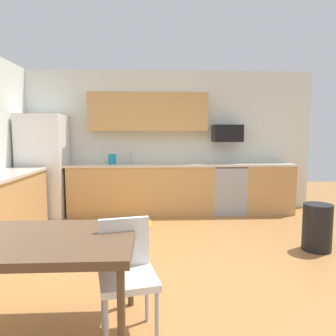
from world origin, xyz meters
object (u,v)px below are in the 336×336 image
at_px(oven_range, 227,189).
at_px(chair_near_table, 126,268).
at_px(trash_bin, 317,227).
at_px(kettle, 112,159).
at_px(refrigerator, 44,166).
at_px(dining_table, 36,246).
at_px(microwave, 227,133).

height_order(oven_range, chair_near_table, oven_range).
distance_m(trash_bin, kettle, 3.57).
relative_size(refrigerator, dining_table, 1.31).
distance_m(refrigerator, kettle, 1.22).
bearing_deg(microwave, oven_range, -90.00).
relative_size(oven_range, trash_bin, 1.52).
bearing_deg(chair_near_table, oven_range, 65.45).
relative_size(microwave, trash_bin, 0.90).
bearing_deg(chair_near_table, trash_bin, 34.11).
bearing_deg(kettle, oven_range, -1.32).
xyz_separation_m(oven_range, chair_near_table, (-1.61, -3.54, 0.05)).
bearing_deg(kettle, trash_bin, -35.42).
bearing_deg(dining_table, refrigerator, 107.91).
distance_m(refrigerator, trash_bin, 4.52).
height_order(refrigerator, chair_near_table, refrigerator).
bearing_deg(dining_table, oven_range, 57.57).
bearing_deg(oven_range, microwave, 90.00).
distance_m(refrigerator, dining_table, 3.65).
distance_m(chair_near_table, trash_bin, 2.78).
distance_m(microwave, trash_bin, 2.50).
bearing_deg(chair_near_table, dining_table, -178.89).
xyz_separation_m(oven_range, kettle, (-2.17, 0.05, 0.56)).
bearing_deg(oven_range, kettle, 178.68).
bearing_deg(trash_bin, chair_near_table, -145.89).
distance_m(refrigerator, oven_range, 3.41).
bearing_deg(microwave, trash_bin, -71.82).
xyz_separation_m(refrigerator, kettle, (1.21, 0.13, 0.10)).
distance_m(oven_range, kettle, 2.24).
relative_size(refrigerator, oven_range, 2.01).
bearing_deg(refrigerator, microwave, 3.05).
bearing_deg(kettle, microwave, 1.32).
xyz_separation_m(oven_range, microwave, (0.00, 0.10, 1.05)).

